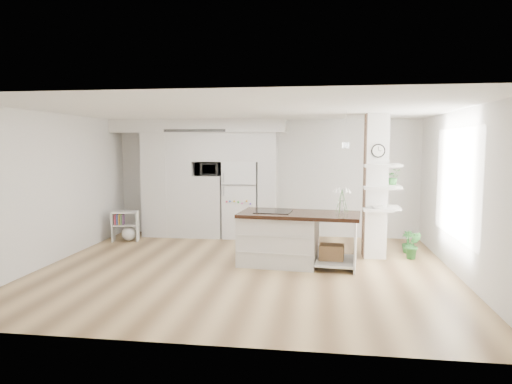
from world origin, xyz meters
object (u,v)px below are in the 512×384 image
at_px(refrigerator, 241,200).
at_px(bookshelf, 127,228).
at_px(floor_plant_a, 413,245).
at_px(kitchen_island, 286,237).

bearing_deg(refrigerator, bookshelf, -162.79).
height_order(refrigerator, bookshelf, refrigerator).
bearing_deg(bookshelf, floor_plant_a, -21.86).
bearing_deg(refrigerator, floor_plant_a, -23.75).
height_order(bookshelf, floor_plant_a, bookshelf).
height_order(kitchen_island, bookshelf, kitchen_island).
xyz_separation_m(refrigerator, floor_plant_a, (3.52, -1.55, -0.61)).
bearing_deg(refrigerator, kitchen_island, -62.14).
bearing_deg(floor_plant_a, kitchen_island, -163.37).
relative_size(refrigerator, floor_plant_a, 3.36).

